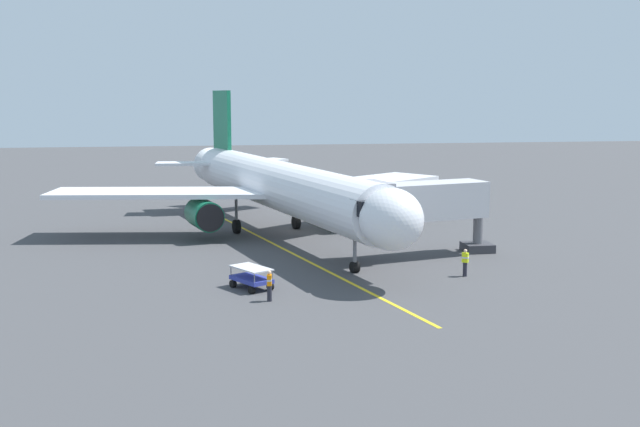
% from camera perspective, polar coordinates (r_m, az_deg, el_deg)
% --- Properties ---
extents(ground_plane, '(220.00, 220.00, 0.00)m').
position_cam_1_polar(ground_plane, '(64.26, -1.98, -1.26)').
color(ground_plane, '#424244').
extents(apron_lead_in_line, '(9.77, 38.90, 0.01)m').
position_cam_1_polar(apron_lead_in_line, '(55.59, -2.25, -2.83)').
color(apron_lead_in_line, yellow).
rests_on(apron_lead_in_line, ground).
extents(airplane, '(33.80, 39.88, 11.50)m').
position_cam_1_polar(airplane, '(61.10, -3.10, 2.01)').
color(airplane, white).
rests_on(airplane, ground).
extents(jet_bridge, '(11.48, 5.29, 5.40)m').
position_cam_1_polar(jet_bridge, '(53.26, 6.60, 0.71)').
color(jet_bridge, '#B7B7BC').
rests_on(jet_bridge, ground).
extents(ground_crew_marshaller, '(0.47, 0.45, 1.71)m').
position_cam_1_polar(ground_crew_marshaller, '(48.87, 10.59, -3.53)').
color(ground_crew_marshaller, '#23232D').
rests_on(ground_crew_marshaller, ground).
extents(ground_crew_wing_walker, '(0.32, 0.44, 1.71)m').
position_cam_1_polar(ground_crew_wing_walker, '(42.42, -3.73, -5.27)').
color(ground_crew_wing_walker, '#23232D').
rests_on(ground_crew_wing_walker, ground).
extents(baggage_cart_near_nose, '(2.51, 2.95, 1.27)m').
position_cam_1_polar(baggage_cart_near_nose, '(45.24, -5.05, -4.70)').
color(baggage_cart_near_nose, '#2D3899').
rests_on(baggage_cart_near_nose, ground).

